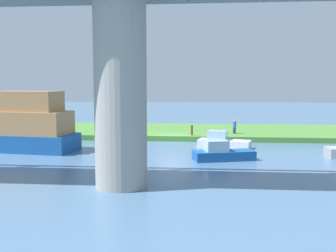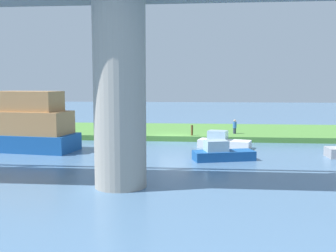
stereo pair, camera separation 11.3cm
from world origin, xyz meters
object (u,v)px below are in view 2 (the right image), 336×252
person_on_bank (235,127)px  bridge_pylon (120,94)px  mooring_post (192,130)px  skiff_small (222,153)px  pontoon_yellow (223,142)px  motorboat_white (18,126)px

person_on_bank → bridge_pylon: bearing=68.8°
bridge_pylon → person_on_bank: 20.59m
mooring_post → skiff_small: bearing=104.2°
skiff_small → pontoon_yellow: bearing=-93.1°
mooring_post → pontoon_yellow: (-2.72, 4.02, -0.47)m
motorboat_white → pontoon_yellow: size_ratio=2.33×
bridge_pylon → mooring_post: 17.95m
bridge_pylon → motorboat_white: (10.74, -10.51, -2.91)m
mooring_post → skiff_small: 9.86m
person_on_bank → motorboat_white: size_ratio=0.13×
mooring_post → bridge_pylon: bearing=79.5°
bridge_pylon → skiff_small: size_ratio=2.14×
mooring_post → motorboat_white: motorboat_white is taller
bridge_pylon → pontoon_yellow: size_ratio=2.12×
mooring_post → motorboat_white: bearing=25.8°
mooring_post → pontoon_yellow: 4.88m
bridge_pylon → pontoon_yellow: bridge_pylon is taller
mooring_post → pontoon_yellow: size_ratio=0.21×
bridge_pylon → motorboat_white: 15.31m
bridge_pylon → motorboat_white: bearing=-44.4°
pontoon_yellow → skiff_small: (0.30, 5.52, -0.01)m
person_on_bank → motorboat_white: 19.93m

